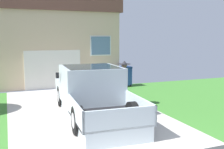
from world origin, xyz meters
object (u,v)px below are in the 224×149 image
handbag (123,104)px  house_with_garage (36,40)px  person_with_hat (124,80)px  wheeled_trash_bin (125,75)px  pickup_truck (91,93)px

handbag → house_with_garage: bearing=106.0°
person_with_hat → wheeled_trash_bin: 4.45m
pickup_truck → handbag: 1.56m
house_with_garage → handbag: bearing=-74.0°
pickup_truck → person_with_hat: person_with_hat is taller
person_with_hat → handbag: person_with_hat is taller
pickup_truck → wheeled_trash_bin: pickup_truck is taller
person_with_hat → handbag: size_ratio=4.04×
pickup_truck → person_with_hat: (1.52, 0.54, 0.28)m
person_with_hat → pickup_truck: bearing=-26.0°
person_with_hat → handbag: 0.92m
pickup_truck → wheeled_trash_bin: size_ratio=4.91×
house_with_garage → wheeled_trash_bin: house_with_garage is taller
handbag → wheeled_trash_bin: 4.66m
handbag → house_with_garage: size_ratio=0.05×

